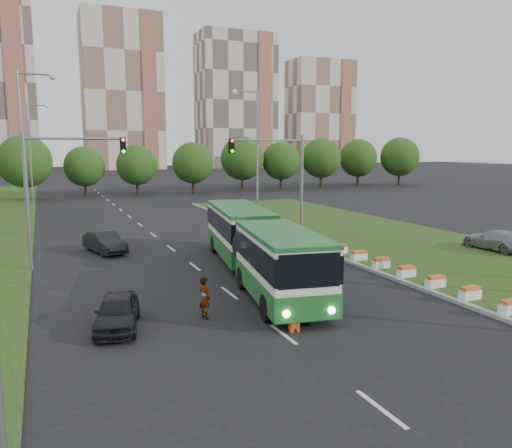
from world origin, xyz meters
name	(u,v)px	position (x,y,z in m)	size (l,w,h in m)	color
ground	(284,286)	(0.00, 0.00, 0.00)	(360.00, 360.00, 0.00)	black
grass_median	(390,240)	(13.00, 8.00, 0.07)	(14.00, 60.00, 0.15)	#1F3F12
median_kerb	(310,247)	(6.05, 8.00, 0.09)	(0.30, 60.00, 0.18)	#949494
lane_markings	(149,231)	(-3.00, 20.00, 0.00)	(0.20, 100.00, 0.01)	silver
flower_planters	(381,263)	(6.70, 0.80, 0.45)	(1.10, 18.10, 0.60)	white
traffic_mast_median	(282,172)	(4.78, 10.00, 5.35)	(5.76, 0.32, 8.00)	gray
traffic_mast_left	(56,178)	(-10.38, 9.00, 5.35)	(5.76, 0.32, 8.00)	gray
street_lamps	(176,164)	(-3.00, 10.00, 6.00)	(36.00, 60.00, 12.00)	gray
tree_line	(186,164)	(10.00, 55.00, 4.50)	(120.00, 8.00, 9.00)	#224913
apartment_tower_ceast	(122,93)	(15.00, 150.00, 25.00)	(25.00, 15.00, 50.00)	beige
apartment_tower_east	(236,102)	(55.00, 150.00, 23.50)	(27.00, 15.00, 47.00)	beige
midrise_east	(320,114)	(90.00, 150.00, 20.00)	(24.00, 14.00, 40.00)	beige
articulated_bus	(253,244)	(-0.64, 2.61, 1.80)	(2.78, 17.82, 2.93)	white
car_left_near	(117,312)	(-8.73, -2.81, 0.68)	(1.60, 3.96, 1.35)	black
car_left_far	(105,242)	(-7.48, 12.32, 0.72)	(1.52, 4.35, 1.43)	black
car_median	(496,240)	(17.19, 1.97, 0.84)	(1.94, 4.78, 1.39)	gray
pedestrian	(205,298)	(-5.20, -3.04, 0.89)	(0.65, 0.43, 1.78)	gray
shopping_trolley	(294,323)	(-2.48, -5.86, 0.32)	(0.37, 0.40, 0.64)	#E8430C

